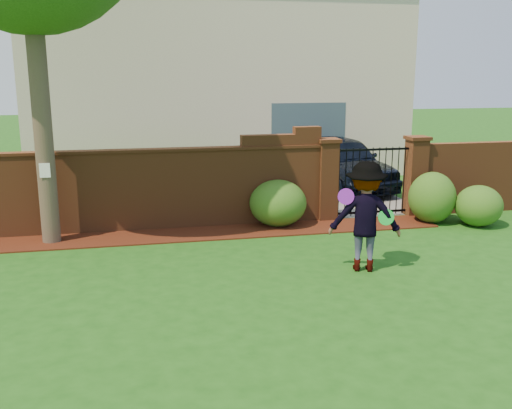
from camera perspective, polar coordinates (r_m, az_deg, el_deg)
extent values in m
cube|color=#1A4D13|center=(9.32, 0.77, -8.30)|extent=(80.00, 80.00, 0.01)
cube|color=#38140A|center=(12.31, -7.05, -2.96)|extent=(11.10, 1.08, 0.03)
cube|color=brown|center=(12.71, -12.83, 1.20)|extent=(8.70, 0.25, 1.70)
cube|color=brown|center=(12.97, 2.45, 6.22)|extent=(1.80, 0.25, 0.30)
cube|color=brown|center=(13.10, 5.02, 7.27)|extent=(0.60, 0.25, 0.16)
cube|color=brown|center=(12.57, -13.03, 5.13)|extent=(8.70, 0.31, 0.06)
cube|color=brown|center=(15.32, 21.99, 2.56)|extent=(4.00, 0.25, 1.70)
cube|color=brown|center=(13.43, 6.96, 2.27)|extent=(0.42, 0.42, 1.80)
cube|color=brown|center=(13.29, 7.07, 6.26)|extent=(0.50, 0.50, 0.08)
cube|color=brown|center=(14.29, 15.34, 2.55)|extent=(0.42, 0.42, 1.80)
cube|color=brown|center=(14.16, 15.56, 6.29)|extent=(0.50, 0.50, 0.08)
cylinder|color=black|center=(13.53, 8.12, 2.11)|extent=(0.02, 0.02, 1.60)
cylinder|color=black|center=(13.59, 8.76, 2.13)|extent=(0.02, 0.02, 1.60)
cylinder|color=black|center=(13.65, 9.40, 2.15)|extent=(0.02, 0.02, 1.60)
cylinder|color=black|center=(13.71, 10.03, 2.18)|extent=(0.02, 0.02, 1.60)
cylinder|color=black|center=(13.77, 10.65, 2.20)|extent=(0.02, 0.02, 1.60)
cylinder|color=black|center=(13.83, 11.27, 2.22)|extent=(0.02, 0.02, 1.60)
cylinder|color=black|center=(13.90, 11.88, 2.24)|extent=(0.02, 0.02, 1.60)
cylinder|color=black|center=(13.96, 12.49, 2.26)|extent=(0.02, 0.02, 1.60)
cylinder|color=black|center=(14.03, 13.09, 2.28)|extent=(0.02, 0.02, 1.60)
cylinder|color=black|center=(14.10, 13.69, 2.30)|extent=(0.02, 0.02, 1.60)
cylinder|color=black|center=(14.17, 14.28, 2.32)|extent=(0.02, 0.02, 1.60)
cube|color=black|center=(13.98, 11.14, -0.72)|extent=(1.78, 0.03, 0.05)
cube|color=black|center=(13.71, 11.41, 5.30)|extent=(1.78, 0.03, 0.05)
cube|color=slate|center=(17.66, 6.04, 1.92)|extent=(3.20, 8.00, 0.01)
cube|color=beige|center=(20.67, -4.06, 11.93)|extent=(12.00, 6.00, 6.00)
cube|color=#384C5B|center=(18.47, 5.11, 6.18)|extent=(2.40, 0.12, 2.40)
imported|color=black|center=(17.00, 8.71, 4.03)|extent=(2.39, 4.72, 1.54)
cylinder|color=#443529|center=(11.97, -20.62, 12.78)|extent=(0.36, 0.36, 7.00)
cube|color=white|center=(11.93, -19.99, 3.16)|extent=(0.20, 0.01, 0.28)
ellipsoid|color=#225519|center=(12.86, 2.16, 0.14)|extent=(1.26, 1.26, 1.03)
ellipsoid|color=#225519|center=(13.71, 16.86, 0.66)|extent=(1.05, 1.05, 1.16)
ellipsoid|color=#225519|center=(13.77, 20.99, -0.12)|extent=(1.03, 1.03, 0.91)
imported|color=gray|center=(10.06, 10.62, -1.21)|extent=(1.39, 1.06, 1.90)
cylinder|color=purple|center=(9.85, 8.81, 0.78)|extent=(0.28, 0.19, 0.28)
cylinder|color=green|center=(9.99, 12.63, -1.22)|extent=(0.28, 0.10, 0.28)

